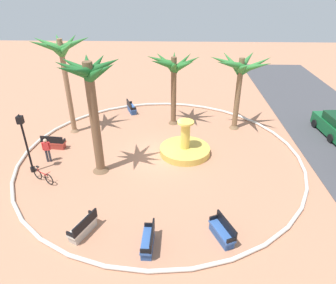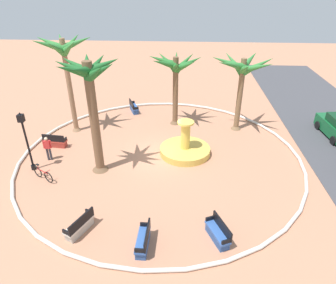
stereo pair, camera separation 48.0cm
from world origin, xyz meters
The scene contains 16 objects.
ground_plane centered at (0.00, 0.00, 0.00)m, with size 80.00×80.00×0.00m, color tan.
plaza_curb centered at (0.00, 0.00, 0.10)m, with size 18.37×18.37×0.20m, color silver.
fountain centered at (-0.39, 1.62, 0.33)m, with size 3.38×3.38×2.39m.
palm_tree_near_fountain centered at (-4.35, 5.54, 4.55)m, with size 4.44×4.61×5.78m.
palm_tree_by_curb centered at (-3.38, -6.90, 5.76)m, with size 3.87×4.01×7.18m.
palm_tree_mid_plaza centered at (1.87, -3.61, 5.21)m, with size 3.58×3.50×7.00m.
palm_tree_far_side centered at (-5.14, 0.74, 4.38)m, with size 4.04×4.15×5.63m.
bench_east centered at (-7.29, -2.99, 0.35)m, with size 1.67×1.06×1.00m.
bench_west centered at (7.05, -3.19, 0.35)m, with size 1.66×1.12×1.00m.
bench_north centered at (7.11, 3.20, 0.35)m, with size 1.66×1.11×1.00m.
bench_southeast centered at (-0.78, -7.48, 0.35)m, with size 0.67×1.64×1.00m.
bench_southwest centered at (7.77, -0.11, 0.35)m, with size 1.61×0.53×1.00m.
lamppost centered at (2.09, -7.75, 2.26)m, with size 0.32×0.32×3.86m.
bicycle_red_frame centered at (3.10, -6.66, 0.38)m, with size 0.92×1.51×0.94m.
person_cyclist_helmet centered at (0.94, -7.18, 0.93)m, with size 0.25×0.53×1.66m.
parked_car_leftmost centered at (-3.53, 12.89, 0.78)m, with size 4.11×2.14×1.67m.
Camera 1 is at (17.14, 1.08, 10.56)m, focal length 32.15 mm.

